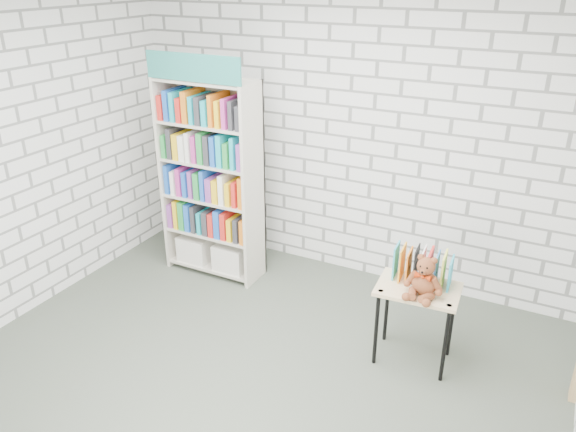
% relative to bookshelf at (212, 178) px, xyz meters
% --- Properties ---
extents(ground, '(4.50, 4.50, 0.00)m').
position_rel_bookshelf_xyz_m(ground, '(1.15, -1.36, -1.00)').
color(ground, '#454D41').
rests_on(ground, ground).
extents(room_shell, '(4.52, 4.02, 2.81)m').
position_rel_bookshelf_xyz_m(room_shell, '(1.15, -1.36, 0.78)').
color(room_shell, silver).
rests_on(room_shell, ground).
extents(bookshelf, '(0.98, 0.38, 2.20)m').
position_rel_bookshelf_xyz_m(bookshelf, '(0.00, 0.00, 0.00)').
color(bookshelf, beige).
rests_on(bookshelf, ground).
extents(display_table, '(0.64, 0.47, 0.66)m').
position_rel_bookshelf_xyz_m(display_table, '(2.20, -0.51, -0.43)').
color(display_table, tan).
rests_on(display_table, ground).
extents(table_books, '(0.44, 0.22, 0.26)m').
position_rel_bookshelf_xyz_m(table_books, '(2.20, -0.41, -0.21)').
color(table_books, '#2A9EB9').
rests_on(table_books, display_table).
extents(teddy_bear, '(0.29, 0.27, 0.32)m').
position_rel_bookshelf_xyz_m(teddy_bear, '(2.26, -0.60, -0.21)').
color(teddy_bear, brown).
rests_on(teddy_bear, display_table).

